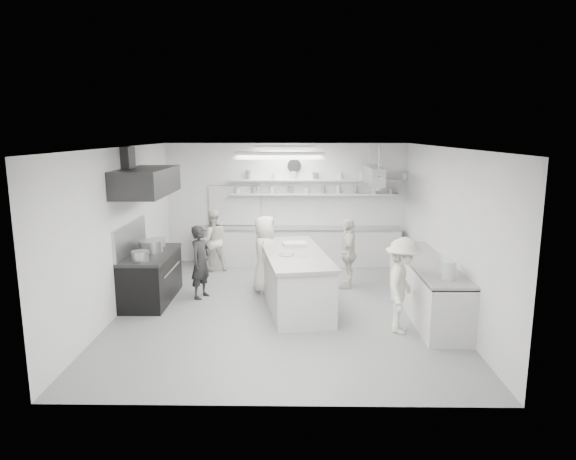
{
  "coord_description": "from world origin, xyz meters",
  "views": [
    {
      "loc": [
        0.23,
        -9.1,
        3.28
      ],
      "look_at": [
        0.09,
        0.6,
        1.38
      ],
      "focal_mm": 31.46,
      "sensor_mm": 36.0,
      "label": 1
    }
  ],
  "objects_px": {
    "back_counter": "(298,246)",
    "prep_island": "(294,280)",
    "cook_back": "(212,240)",
    "right_counter": "(427,288)",
    "stove": "(151,278)",
    "cook_stove": "(201,262)"
  },
  "relations": [
    {
      "from": "stove",
      "to": "cook_stove",
      "type": "xyz_separation_m",
      "value": [
        0.95,
        0.17,
        0.28
      ]
    },
    {
      "from": "stove",
      "to": "cook_back",
      "type": "height_order",
      "value": "cook_back"
    },
    {
      "from": "right_counter",
      "to": "back_counter",
      "type": "bearing_deg",
      "value": 124.65
    },
    {
      "from": "right_counter",
      "to": "cook_back",
      "type": "bearing_deg",
      "value": 147.53
    },
    {
      "from": "back_counter",
      "to": "prep_island",
      "type": "bearing_deg",
      "value": -91.56
    },
    {
      "from": "back_counter",
      "to": "right_counter",
      "type": "xyz_separation_m",
      "value": [
        2.35,
        -3.4,
        0.01
      ]
    },
    {
      "from": "prep_island",
      "to": "cook_back",
      "type": "distance_m",
      "value": 3.15
    },
    {
      "from": "stove",
      "to": "back_counter",
      "type": "bearing_deg",
      "value": 43.99
    },
    {
      "from": "cook_stove",
      "to": "cook_back",
      "type": "height_order",
      "value": "cook_back"
    },
    {
      "from": "prep_island",
      "to": "cook_stove",
      "type": "bearing_deg",
      "value": 157.37
    },
    {
      "from": "prep_island",
      "to": "cook_stove",
      "type": "distance_m",
      "value": 1.93
    },
    {
      "from": "stove",
      "to": "prep_island",
      "type": "height_order",
      "value": "prep_island"
    },
    {
      "from": "stove",
      "to": "back_counter",
      "type": "distance_m",
      "value": 4.03
    },
    {
      "from": "back_counter",
      "to": "prep_island",
      "type": "relative_size",
      "value": 1.84
    },
    {
      "from": "right_counter",
      "to": "cook_stove",
      "type": "xyz_separation_m",
      "value": [
        -4.3,
        0.77,
        0.26
      ]
    },
    {
      "from": "stove",
      "to": "prep_island",
      "type": "distance_m",
      "value": 2.83
    },
    {
      "from": "back_counter",
      "to": "cook_back",
      "type": "relative_size",
      "value": 3.39
    },
    {
      "from": "cook_back",
      "to": "right_counter",
      "type": "bearing_deg",
      "value": 127.3
    },
    {
      "from": "back_counter",
      "to": "prep_island",
      "type": "height_order",
      "value": "prep_island"
    },
    {
      "from": "stove",
      "to": "cook_back",
      "type": "bearing_deg",
      "value": 68.68
    },
    {
      "from": "back_counter",
      "to": "prep_island",
      "type": "xyz_separation_m",
      "value": [
        -0.08,
        -3.06,
        0.04
      ]
    },
    {
      "from": "right_counter",
      "to": "cook_back",
      "type": "height_order",
      "value": "cook_back"
    }
  ]
}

